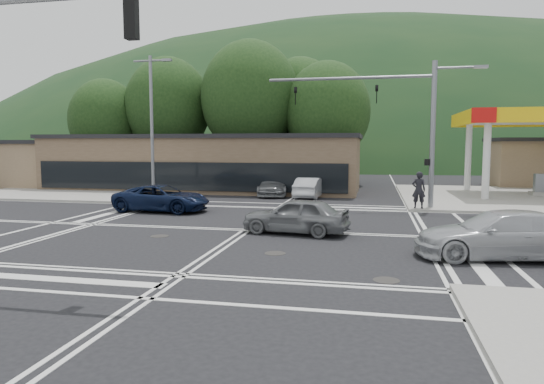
% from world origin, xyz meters
% --- Properties ---
extents(ground, '(120.00, 120.00, 0.00)m').
position_xyz_m(ground, '(0.00, 0.00, 0.00)').
color(ground, black).
rests_on(ground, ground).
extents(sidewalk_ne, '(16.00, 16.00, 0.15)m').
position_xyz_m(sidewalk_ne, '(15.00, 15.00, 0.07)').
color(sidewalk_ne, gray).
rests_on(sidewalk_ne, ground).
extents(sidewalk_nw, '(16.00, 16.00, 0.15)m').
position_xyz_m(sidewalk_nw, '(-15.00, 15.00, 0.07)').
color(sidewalk_nw, gray).
rests_on(sidewalk_nw, ground).
extents(commercial_row, '(24.00, 8.00, 4.00)m').
position_xyz_m(commercial_row, '(-8.00, 17.00, 2.00)').
color(commercial_row, brown).
rests_on(commercial_row, ground).
extents(commercial_nw, '(8.00, 7.00, 3.60)m').
position_xyz_m(commercial_nw, '(-24.00, 17.00, 1.80)').
color(commercial_nw, '#846B4F').
rests_on(commercial_nw, ground).
extents(hill_north, '(252.00, 126.00, 140.00)m').
position_xyz_m(hill_north, '(0.00, 90.00, 0.00)').
color(hill_north, '#173319').
rests_on(hill_north, ground).
extents(tree_n_a, '(8.00, 8.00, 11.75)m').
position_xyz_m(tree_n_a, '(-14.00, 24.00, 7.14)').
color(tree_n_a, '#382619').
rests_on(tree_n_a, ground).
extents(tree_n_b, '(9.00, 9.00, 12.98)m').
position_xyz_m(tree_n_b, '(-6.00, 24.00, 7.79)').
color(tree_n_b, '#382619').
rests_on(tree_n_b, ground).
extents(tree_n_c, '(7.60, 7.60, 10.87)m').
position_xyz_m(tree_n_c, '(1.00, 24.00, 6.49)').
color(tree_n_c, '#382619').
rests_on(tree_n_c, ground).
extents(tree_n_d, '(6.80, 6.80, 9.76)m').
position_xyz_m(tree_n_d, '(-20.00, 23.00, 5.84)').
color(tree_n_d, '#382619').
rests_on(tree_n_d, ground).
extents(tree_n_e, '(8.40, 8.40, 11.98)m').
position_xyz_m(tree_n_e, '(-2.00, 28.00, 7.14)').
color(tree_n_e, '#382619').
rests_on(tree_n_e, ground).
extents(streetlight_nw, '(2.50, 0.25, 9.00)m').
position_xyz_m(streetlight_nw, '(-8.44, 9.00, 5.05)').
color(streetlight_nw, slate).
rests_on(streetlight_nw, ground).
extents(signal_mast_ne, '(11.65, 0.30, 8.00)m').
position_xyz_m(signal_mast_ne, '(6.95, 8.20, 5.07)').
color(signal_mast_ne, slate).
rests_on(signal_mast_ne, ground).
extents(car_blue_west, '(5.20, 2.63, 1.41)m').
position_xyz_m(car_blue_west, '(-5.90, 4.59, 0.70)').
color(car_blue_west, black).
rests_on(car_blue_west, ground).
extents(car_grey_center, '(4.45, 2.30, 1.45)m').
position_xyz_m(car_grey_center, '(2.09, -0.30, 0.72)').
color(car_grey_center, slate).
rests_on(car_grey_center, ground).
extents(car_silver_east, '(5.41, 2.74, 1.51)m').
position_xyz_m(car_silver_east, '(9.03, -3.22, 0.75)').
color(car_silver_east, '#ADAFB4').
rests_on(car_silver_east, ground).
extents(car_queue_a, '(1.76, 4.29, 1.38)m').
position_xyz_m(car_queue_a, '(1.00, 12.54, 0.69)').
color(car_queue_a, '#AEB0B5').
rests_on(car_queue_a, ground).
extents(car_queue_b, '(2.39, 4.52, 1.47)m').
position_xyz_m(car_queue_b, '(1.95, 15.69, 0.73)').
color(car_queue_b, '#B6B6B2').
rests_on(car_queue_b, ground).
extents(car_northbound, '(2.54, 5.03, 1.40)m').
position_xyz_m(car_northbound, '(-1.70, 13.71, 0.70)').
color(car_northbound, slate).
rests_on(car_northbound, ground).
extents(pedestrian, '(0.72, 0.48, 1.97)m').
position_xyz_m(pedestrian, '(7.50, 7.50, 1.14)').
color(pedestrian, black).
rests_on(pedestrian, sidewalk_ne).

